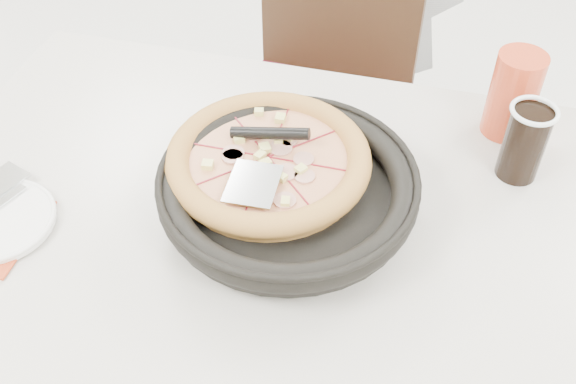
% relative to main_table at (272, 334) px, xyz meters
% --- Properties ---
extents(floor, '(7.00, 7.00, 0.00)m').
position_rel_main_table_xyz_m(floor, '(0.17, 0.32, -0.38)').
color(floor, beige).
rests_on(floor, ground).
extents(main_table, '(1.30, 0.95, 0.75)m').
position_rel_main_table_xyz_m(main_table, '(0.00, 0.00, 0.00)').
color(main_table, beige).
rests_on(main_table, floor).
extents(chair_far, '(0.45, 0.45, 0.95)m').
position_rel_main_table_xyz_m(chair_far, '(-0.05, 0.61, 0.10)').
color(chair_far, black).
rests_on(chair_far, floor).
extents(trivet, '(0.12, 0.12, 0.04)m').
position_rel_main_table_xyz_m(trivet, '(-0.02, -0.01, 0.39)').
color(trivet, black).
rests_on(trivet, main_table).
extents(pizza_pan, '(0.44, 0.44, 0.01)m').
position_rel_main_table_xyz_m(pizza_pan, '(0.04, -0.01, 0.42)').
color(pizza_pan, black).
rests_on(pizza_pan, trivet).
extents(pizza, '(0.34, 0.34, 0.02)m').
position_rel_main_table_xyz_m(pizza, '(-0.01, 0.03, 0.44)').
color(pizza, '#B77E35').
rests_on(pizza, pizza_pan).
extents(pizza_server, '(0.08, 0.10, 0.00)m').
position_rel_main_table_xyz_m(pizza_server, '(-0.01, -0.05, 0.47)').
color(pizza_server, silver).
rests_on(pizza_server, pizza).
extents(cola_glass, '(0.08, 0.08, 0.13)m').
position_rel_main_table_xyz_m(cola_glass, '(0.39, 0.19, 0.44)').
color(cola_glass, black).
rests_on(cola_glass, main_table).
extents(red_cup, '(0.10, 0.10, 0.16)m').
position_rel_main_table_xyz_m(red_cup, '(0.37, 0.30, 0.45)').
color(red_cup, red).
rests_on(red_cup, main_table).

